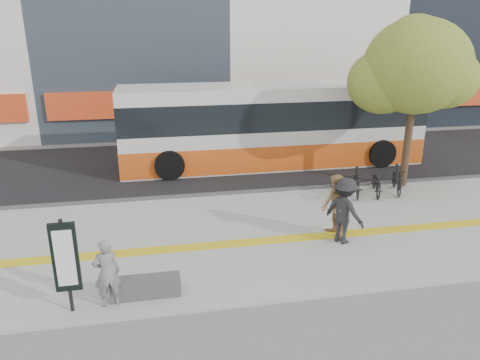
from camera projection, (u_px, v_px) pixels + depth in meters
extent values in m
plane|color=slate|center=(245.00, 263.00, 12.33)|extent=(120.00, 120.00, 0.00)
cube|color=gray|center=(235.00, 237.00, 13.71)|extent=(40.00, 7.00, 0.08)
cube|color=gold|center=(238.00, 243.00, 13.23)|extent=(40.00, 0.45, 0.01)
cube|color=black|center=(206.00, 164.00, 20.67)|extent=(40.00, 8.00, 0.06)
cube|color=#3D3D3F|center=(218.00, 195.00, 16.95)|extent=(40.00, 0.25, 0.14)
cube|color=#DB451B|center=(230.00, 101.00, 25.06)|extent=(19.00, 0.50, 1.40)
cube|color=#3D3D3F|center=(146.00, 287.00, 10.66)|extent=(1.60, 0.45, 0.45)
cylinder|color=black|center=(67.00, 267.00, 9.81)|extent=(0.08, 0.08, 2.20)
cube|color=black|center=(65.00, 257.00, 9.74)|extent=(0.55, 0.08, 1.60)
cube|color=white|center=(65.00, 259.00, 9.69)|extent=(0.40, 0.02, 1.30)
cylinder|color=#322417|center=(407.00, 145.00, 17.41)|extent=(0.28, 0.28, 3.20)
ellipsoid|color=#4B7025|center=(417.00, 66.00, 16.45)|extent=(3.80, 3.80, 3.42)
ellipsoid|color=#4B7025|center=(383.00, 82.00, 16.94)|extent=(2.60, 2.60, 2.34)
ellipsoid|color=#4B7025|center=(445.00, 78.00, 16.37)|extent=(2.40, 2.40, 2.16)
ellipsoid|color=#4B7025|center=(415.00, 42.00, 16.99)|extent=(2.20, 2.20, 1.98)
cube|color=beige|center=(272.00, 125.00, 20.14)|extent=(13.10, 2.73, 3.49)
cube|color=#C64D16|center=(272.00, 150.00, 20.52)|extent=(13.13, 2.75, 1.09)
cube|color=black|center=(273.00, 111.00, 19.94)|extent=(13.13, 2.75, 1.20)
cylinder|color=black|center=(170.00, 165.00, 18.44)|extent=(1.20, 0.38, 1.20)
cylinder|color=black|center=(167.00, 148.00, 20.97)|extent=(1.20, 0.38, 1.20)
cylinder|color=black|center=(382.00, 153.00, 20.06)|extent=(1.20, 0.38, 1.20)
cylinder|color=black|center=(355.00, 138.00, 22.59)|extent=(1.20, 0.38, 1.20)
imported|color=black|center=(336.00, 185.00, 16.60)|extent=(1.13, 1.83, 0.91)
imported|color=black|center=(357.00, 182.00, 16.73)|extent=(0.99, 1.74, 1.01)
imported|color=black|center=(377.00, 182.00, 16.88)|extent=(1.13, 1.83, 0.91)
imported|color=black|center=(397.00, 179.00, 17.01)|extent=(0.99, 1.74, 1.01)
imported|color=black|center=(107.00, 273.00, 10.12)|extent=(0.66, 0.50, 1.63)
imported|color=#967248|center=(335.00, 207.00, 13.28)|extent=(0.74, 0.95, 1.93)
imported|color=black|center=(345.00, 211.00, 13.03)|extent=(1.26, 1.44, 1.94)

